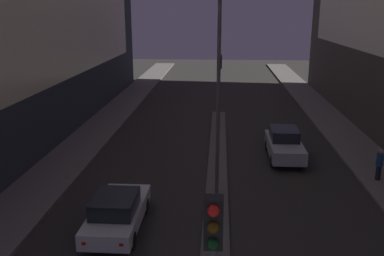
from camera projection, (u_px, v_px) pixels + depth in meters
name	position (u px, v px, depth m)	size (l,w,h in m)	color
median_strip	(217.00, 183.00, 20.11)	(1.00, 28.49, 0.11)	#56544F
traffic_light_mid	(219.00, 75.00, 28.33)	(0.32, 0.42, 4.96)	#4C4C51
street_lamp	(219.00, 40.00, 17.20)	(0.63, 0.63, 9.05)	#4C4C51
car_left_lane	(117.00, 212.00, 15.80)	(1.77, 4.33, 1.50)	silver
car_right_lane	(284.00, 144.00, 23.51)	(1.73, 4.35, 1.62)	#B2B2B7
pedestrian_on_right_sidewalk	(379.00, 164.00, 20.17)	(0.32, 0.32, 1.52)	black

